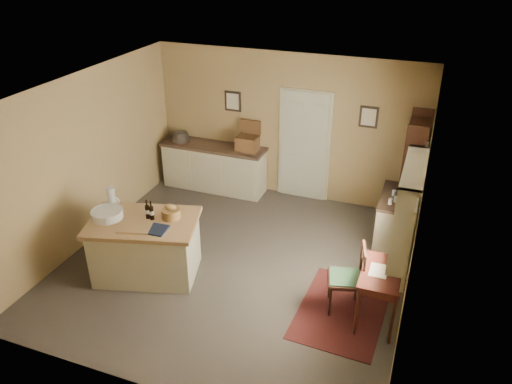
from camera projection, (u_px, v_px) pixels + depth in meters
ground at (236, 263)px, 7.64m from camera, size 5.00×5.00×0.00m
wall_back at (287, 127)px, 9.09m from camera, size 5.00×0.10×2.70m
wall_front at (136, 292)px, 4.94m from camera, size 5.00×0.10×2.70m
wall_left at (86, 160)px, 7.79m from camera, size 0.10×5.00×2.70m
wall_right at (418, 217)px, 6.24m from camera, size 0.10×5.00×2.70m
ceiling at (232, 91)px, 6.38m from camera, size 5.00×5.00×0.00m
door at (304, 145)px, 9.09m from camera, size 0.97×0.06×2.11m
framed_prints at (298, 109)px, 8.83m from camera, size 2.82×0.02×0.38m
window at (412, 209)px, 6.01m from camera, size 0.25×1.99×1.12m
work_island at (145, 246)px, 7.21m from camera, size 1.73×1.36×1.20m
sideboard at (215, 166)px, 9.66m from camera, size 2.02×0.57×1.18m
rug at (342, 310)px, 6.69m from camera, size 1.17×1.65×0.01m
writing_desk at (382, 278)px, 6.25m from camera, size 0.51×0.84×0.82m
desk_chair at (345, 279)px, 6.53m from camera, size 0.55×0.55×0.96m
right_cabinet at (396, 221)px, 7.87m from camera, size 0.58×1.04×0.99m
shelving_unit at (415, 175)px, 8.11m from camera, size 0.34×0.89×1.99m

